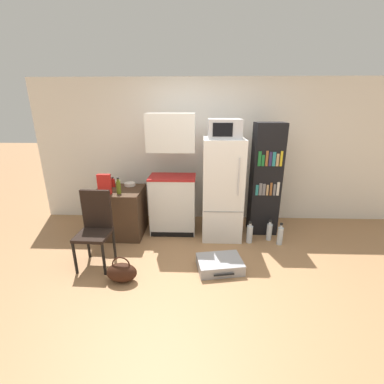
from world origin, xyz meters
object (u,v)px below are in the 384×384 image
at_px(bottle_olive_oil, 119,187).
at_px(suitcase_large_flat, 220,264).
at_px(bowl, 130,184).
at_px(bottle_green_tall, 105,184).
at_px(water_bottle_middle, 280,235).
at_px(bottle_ketchup_red, 113,183).
at_px(water_bottle_front, 269,231).
at_px(water_bottle_back, 250,234).
at_px(chair, 95,223).
at_px(handbag, 122,272).
at_px(microwave, 224,128).
at_px(cereal_box, 104,184).
at_px(bookshelf, 265,180).
at_px(side_table, 121,212).
at_px(refrigerator, 222,189).
at_px(kitchen_hutch, 172,182).
at_px(bottle_clear_short, 111,180).

distance_m(bottle_olive_oil, suitcase_large_flat, 1.84).
distance_m(bowl, suitcase_large_flat, 1.97).
height_order(bottle_green_tall, water_bottle_middle, bottle_green_tall).
height_order(bottle_ketchup_red, water_bottle_front, bottle_ketchup_red).
bearing_deg(water_bottle_back, chair, -164.59).
height_order(suitcase_large_flat, handbag, handbag).
height_order(water_bottle_middle, water_bottle_back, same).
height_order(bottle_olive_oil, bowl, bottle_olive_oil).
bearing_deg(water_bottle_back, microwave, 148.20).
bearing_deg(water_bottle_middle, microwave, 160.81).
height_order(water_bottle_front, water_bottle_middle, water_bottle_middle).
height_order(microwave, cereal_box, microwave).
bearing_deg(water_bottle_back, bookshelf, 56.96).
xyz_separation_m(side_table, bottle_green_tall, (-0.19, -0.03, 0.48)).
relative_size(microwave, suitcase_large_flat, 0.76).
xyz_separation_m(refrigerator, microwave, (-0.00, -0.00, 0.91)).
relative_size(microwave, bottle_ketchup_red, 2.97).
bearing_deg(water_bottle_middle, bottle_green_tall, 174.68).
relative_size(bottle_green_tall, chair, 0.25).
bearing_deg(bottle_ketchup_red, handbag, -70.32).
bearing_deg(handbag, cereal_box, 115.72).
bearing_deg(cereal_box, bottle_ketchup_red, 90.08).
xyz_separation_m(bottle_ketchup_red, water_bottle_front, (2.50, -0.31, -0.68)).
distance_m(refrigerator, bottle_olive_oil, 1.57).
relative_size(handbag, water_bottle_back, 1.03).
bearing_deg(bookshelf, bowl, 178.65).
height_order(side_table, kitchen_hutch, kitchen_hutch).
xyz_separation_m(kitchen_hutch, suitcase_large_flat, (0.70, -1.06, -0.79)).
height_order(bottle_green_tall, water_bottle_front, bottle_green_tall).
relative_size(bottle_ketchup_red, handbag, 0.44).
bearing_deg(water_bottle_front, microwave, 167.05).
bearing_deg(water_bottle_back, water_bottle_middle, -5.30).
height_order(bottle_ketchup_red, bowl, bottle_ketchup_red).
bearing_deg(bottle_green_tall, suitcase_large_flat, -27.85).
xyz_separation_m(kitchen_hutch, bottle_olive_oil, (-0.77, -0.30, -0.00)).
xyz_separation_m(bookshelf, chair, (-2.38, -0.99, -0.32)).
xyz_separation_m(bottle_green_tall, water_bottle_back, (2.23, -0.21, -0.71)).
distance_m(bottle_olive_oil, water_bottle_front, 2.41).
bearing_deg(suitcase_large_flat, water_bottle_back, 44.77).
bearing_deg(cereal_box, kitchen_hutch, 18.10).
bearing_deg(bottle_green_tall, side_table, 10.02).
distance_m(bottle_ketchup_red, bottle_clear_short, 0.13).
relative_size(microwave, water_bottle_front, 1.39).
relative_size(kitchen_hutch, bottle_clear_short, 10.65).
height_order(side_table, water_bottle_front, side_table).
xyz_separation_m(bottle_green_tall, chair, (0.12, -0.79, -0.29)).
relative_size(bookshelf, water_bottle_middle, 5.08).
height_order(refrigerator, bookshelf, bookshelf).
distance_m(bottle_ketchup_red, cereal_box, 0.37).
bearing_deg(cereal_box, water_bottle_middle, -1.80).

